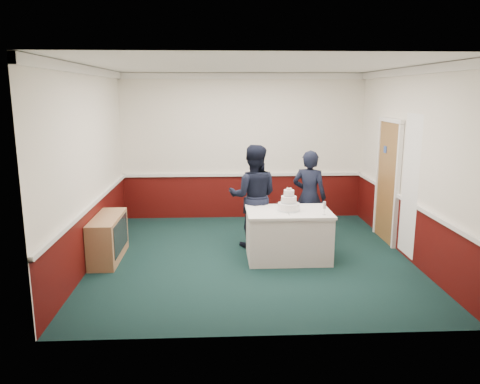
{
  "coord_description": "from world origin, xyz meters",
  "views": [
    {
      "loc": [
        -0.54,
        -7.16,
        2.61
      ],
      "look_at": [
        -0.19,
        -0.1,
        1.1
      ],
      "focal_mm": 35.0,
      "sensor_mm": 36.0,
      "label": 1
    }
  ],
  "objects_px": {
    "cake_table": "(288,234)",
    "person_man": "(253,196)",
    "person_woman": "(309,197)",
    "champagne_flute": "(324,206)",
    "wedding_cake": "(289,204)",
    "sideboard": "(108,238)",
    "cake_knife": "(289,214)"
  },
  "relations": [
    {
      "from": "person_woman",
      "to": "cake_knife",
      "type": "bearing_deg",
      "value": 88.94
    },
    {
      "from": "sideboard",
      "to": "wedding_cake",
      "type": "relative_size",
      "value": 3.3
    },
    {
      "from": "person_woman",
      "to": "sideboard",
      "type": "bearing_deg",
      "value": 37.9
    },
    {
      "from": "cake_knife",
      "to": "champagne_flute",
      "type": "relative_size",
      "value": 1.07
    },
    {
      "from": "cake_table",
      "to": "champagne_flute",
      "type": "xyz_separation_m",
      "value": [
        0.5,
        -0.28,
        0.53
      ]
    },
    {
      "from": "champagne_flute",
      "to": "person_man",
      "type": "distance_m",
      "value": 1.37
    },
    {
      "from": "cake_table",
      "to": "wedding_cake",
      "type": "xyz_separation_m",
      "value": [
        -0.0,
        0.0,
        0.5
      ]
    },
    {
      "from": "cake_table",
      "to": "person_man",
      "type": "height_order",
      "value": "person_man"
    },
    {
      "from": "cake_table",
      "to": "person_woman",
      "type": "height_order",
      "value": "person_woman"
    },
    {
      "from": "wedding_cake",
      "to": "person_man",
      "type": "distance_m",
      "value": 0.82
    },
    {
      "from": "sideboard",
      "to": "cake_table",
      "type": "distance_m",
      "value": 2.85
    },
    {
      "from": "cake_knife",
      "to": "person_woman",
      "type": "bearing_deg",
      "value": 64.36
    },
    {
      "from": "cake_table",
      "to": "person_man",
      "type": "bearing_deg",
      "value": 127.88
    },
    {
      "from": "cake_table",
      "to": "person_man",
      "type": "distance_m",
      "value": 0.95
    },
    {
      "from": "person_woman",
      "to": "cake_table",
      "type": "bearing_deg",
      "value": 85.15
    },
    {
      "from": "wedding_cake",
      "to": "cake_table",
      "type": "bearing_deg",
      "value": -90.0
    },
    {
      "from": "person_man",
      "to": "person_woman",
      "type": "relative_size",
      "value": 1.07
    },
    {
      "from": "person_man",
      "to": "person_woman",
      "type": "bearing_deg",
      "value": -163.48
    },
    {
      "from": "wedding_cake",
      "to": "person_woman",
      "type": "relative_size",
      "value": 0.22
    },
    {
      "from": "cake_knife",
      "to": "person_woman",
      "type": "distance_m",
      "value": 1.15
    },
    {
      "from": "cake_table",
      "to": "champagne_flute",
      "type": "bearing_deg",
      "value": -29.25
    },
    {
      "from": "person_woman",
      "to": "champagne_flute",
      "type": "bearing_deg",
      "value": 116.37
    },
    {
      "from": "wedding_cake",
      "to": "person_woman",
      "type": "distance_m",
      "value": 0.96
    },
    {
      "from": "cake_table",
      "to": "person_woman",
      "type": "xyz_separation_m",
      "value": [
        0.49,
        0.83,
        0.42
      ]
    },
    {
      "from": "cake_knife",
      "to": "champagne_flute",
      "type": "height_order",
      "value": "champagne_flute"
    },
    {
      "from": "sideboard",
      "to": "champagne_flute",
      "type": "distance_m",
      "value": 3.42
    },
    {
      "from": "cake_table",
      "to": "wedding_cake",
      "type": "relative_size",
      "value": 3.63
    },
    {
      "from": "wedding_cake",
      "to": "person_woman",
      "type": "bearing_deg",
      "value": 59.44
    },
    {
      "from": "sideboard",
      "to": "wedding_cake",
      "type": "bearing_deg",
      "value": -2.1
    },
    {
      "from": "sideboard",
      "to": "cake_table",
      "type": "relative_size",
      "value": 0.91
    },
    {
      "from": "wedding_cake",
      "to": "person_woman",
      "type": "xyz_separation_m",
      "value": [
        0.49,
        0.83,
        -0.08
      ]
    },
    {
      "from": "person_woman",
      "to": "wedding_cake",
      "type": "bearing_deg",
      "value": 85.15
    }
  ]
}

